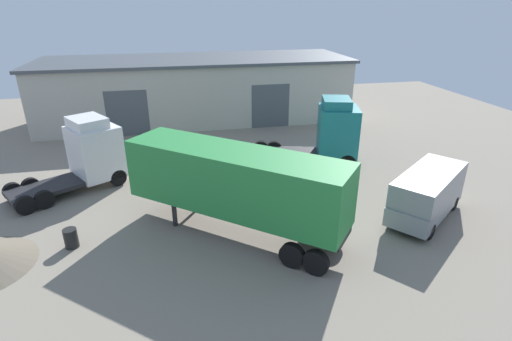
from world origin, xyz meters
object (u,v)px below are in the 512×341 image
object	(u,v)px
tractor_unit_white	(88,154)
oil_drum	(71,238)
tractor_unit_teal	(329,134)
container_trailer_green	(236,183)
delivery_van_grey	(426,194)

from	to	relation	value
tractor_unit_white	oil_drum	world-z (taller)	tractor_unit_white
tractor_unit_teal	oil_drum	xyz separation A→B (m)	(-14.46, -6.88, -1.60)
container_trailer_green	tractor_unit_teal	xyz separation A→B (m)	(7.22, 7.29, -0.53)
oil_drum	container_trailer_green	bearing A→B (deg)	-3.25
tractor_unit_white	container_trailer_green	distance (m)	10.18
delivery_van_grey	container_trailer_green	bearing A→B (deg)	-40.85
tractor_unit_teal	oil_drum	world-z (taller)	tractor_unit_teal
delivery_van_grey	oil_drum	bearing A→B (deg)	-40.91
container_trailer_green	delivery_van_grey	xyz separation A→B (m)	(9.19, -0.50, -1.26)
tractor_unit_teal	tractor_unit_white	bearing A→B (deg)	-163.05
tractor_unit_white	oil_drum	distance (m)	6.73
container_trailer_green	delivery_van_grey	distance (m)	9.29
container_trailer_green	tractor_unit_teal	size ratio (longest dim) A/B	1.32
tractor_unit_white	delivery_van_grey	size ratio (longest dim) A/B	1.19
container_trailer_green	tractor_unit_teal	world-z (taller)	tractor_unit_teal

